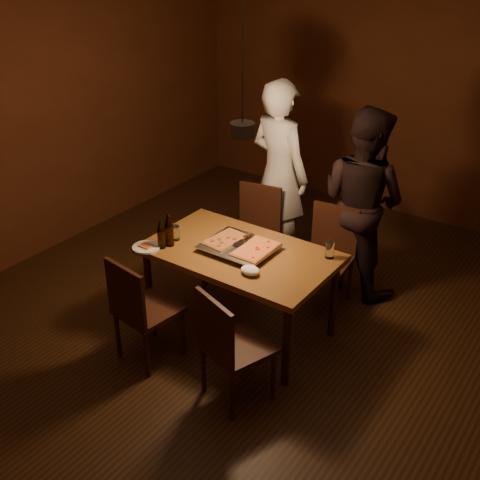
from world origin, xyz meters
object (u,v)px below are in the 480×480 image
Objects in this scene: beer_bottle_a at (161,234)px; pendant_lamp at (242,128)px; dining_table at (240,259)px; chair_far_right at (330,247)px; chair_near_left at (139,303)px; plate_slice at (146,247)px; diner_dark at (362,201)px; chair_near_right at (228,340)px; pizza_tray at (239,248)px; diner_white at (279,174)px; beer_bottle_b at (169,230)px; chair_far_left at (256,224)px.

beer_bottle_a is 0.22× the size of pendant_lamp.
dining_table is 0.92m from chair_far_right.
chair_near_left is at bearing -117.88° from pendant_lamp.
chair_far_right is at bearing 50.12° from plate_slice.
diner_dark reaches higher than chair_far_right.
chair_near_right is 0.97× the size of pizza_tray.
chair_far_right is 0.91× the size of chair_near_right.
beer_bottle_a is at bearing 39.03° from plate_slice.
beer_bottle_a is 0.17m from plate_slice.
chair_far_right and chair_near_right have the same top height.
pendant_lamp is at bearing 28.06° from beer_bottle_a.
beer_bottle_a is (-0.54, -0.31, 0.19)m from dining_table.
pizza_tray is 0.30× the size of diner_white.
pizza_tray is at bearing 58.48° from chair_far_right.
beer_bottle_b is 1.47m from diner_white.
chair_near_left is 1.50m from pendant_lamp.
beer_bottle_a reaches higher than dining_table.
chair_near_left is 0.52m from plate_slice.
plate_slice is 0.12× the size of diner_white.
chair_far_left is 0.27× the size of diner_white.
chair_far_left is at bearing 117.19° from pendant_lamp.
dining_table is at bearing 25.17° from beer_bottle_b.
chair_far_left is (-0.41, 0.84, -0.14)m from dining_table.
chair_far_left is at bearing 36.21° from diner_dark.
beer_bottle_b is at bearing 50.30° from plate_slice.
pizza_tray is (-0.01, 0.01, 0.10)m from dining_table.
pendant_lamp reaches higher than chair_near_left.
diner_white is (-0.78, 0.39, 0.38)m from chair_far_right.
pizza_tray is 1.28m from diner_white.
diner_white is at bearing -33.03° from chair_far_right.
chair_far_right is at bearing 72.59° from chair_near_left.
chair_near_left is 1.76× the size of beer_bottle_b.
pizza_tray is at bearing 105.46° from chair_far_left.
dining_table is 3.08× the size of chair_far_left.
chair_near_right is 1.49m from pendant_lamp.
chair_near_left is at bearing 58.43° from chair_far_right.
chair_near_left is at bearing -158.94° from chair_near_right.
chair_near_right is at bearing -28.10° from beer_bottle_b.
chair_near_right is (0.84, -1.59, 0.00)m from chair_far_left.
chair_far_right is 0.95m from diner_white.
chair_near_right is 1.13m from beer_bottle_b.
dining_table is 1.36× the size of pendant_lamp.
chair_far_left is 2.20× the size of plate_slice.
pendant_lamp reaches higher than chair_far_right.
chair_far_left is 1.01m from diner_dark.
diner_dark reaches higher than plate_slice.
beer_bottle_b is 0.15× the size of diner_white.
chair_far_left reaches higher than dining_table.
dining_table is 3.09× the size of chair_near_left.
diner_dark reaches higher than chair_near_right.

